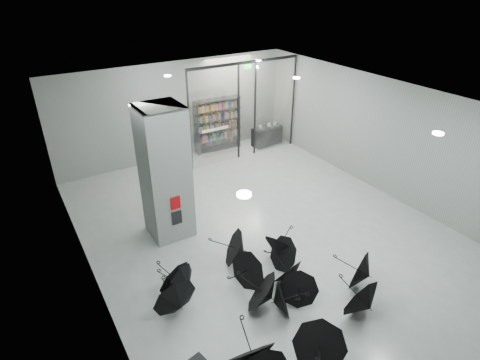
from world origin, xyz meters
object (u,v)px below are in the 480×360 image
bookshelf (218,125)px  shop_counter (267,136)px  column (165,174)px  umbrella_cluster (267,294)px

bookshelf → shop_counter: bearing=-15.0°
column → shop_counter: size_ratio=2.84×
shop_counter → column: bearing=-153.6°
column → umbrella_cluster: 4.41m
shop_counter → umbrella_cluster: umbrella_cluster is taller
column → bookshelf: 6.46m
bookshelf → shop_counter: 2.38m
bookshelf → umbrella_cluster: (-3.48, -8.74, -0.83)m
column → umbrella_cluster: size_ratio=0.72×
bookshelf → umbrella_cluster: 9.45m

